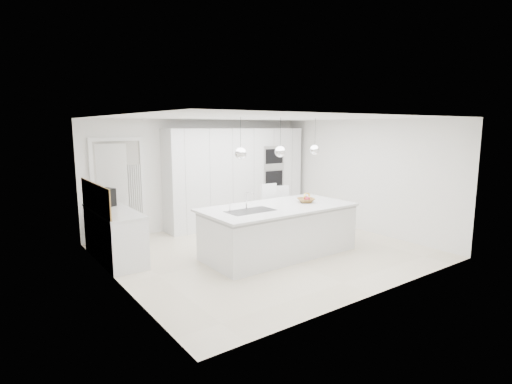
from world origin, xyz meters
TOP-DOWN VIEW (x-y plane):
  - floor at (0.00, 0.00)m, footprint 5.50×5.50m
  - wall_back at (0.00, 2.50)m, footprint 5.50×0.00m
  - wall_left at (-2.75, 0.00)m, footprint 0.00×5.00m
  - ceiling at (0.00, 0.00)m, footprint 5.50×5.50m
  - tall_cabinets at (0.80, 2.20)m, footprint 3.60×0.60m
  - oven_stack at (1.70, 1.89)m, footprint 0.62×0.04m
  - doorway_frame at (-1.95, 2.47)m, footprint 1.11×0.08m
  - hallway_door at (-2.20, 2.42)m, footprint 0.76×0.38m
  - radiator at (-1.63, 2.46)m, footprint 0.32×0.04m
  - left_base_cabinets at (-2.45, 1.20)m, footprint 0.60×1.80m
  - left_worktop at (-2.45, 1.20)m, footprint 0.62×1.82m
  - oak_backsplash at (-2.74, 1.20)m, footprint 0.02×1.80m
  - island_base at (0.10, -0.30)m, footprint 2.80×1.20m
  - island_worktop at (0.10, -0.25)m, footprint 2.84×1.40m
  - island_sink at (-0.55, -0.30)m, footprint 0.84×0.44m
  - island_tap at (-0.50, -0.10)m, footprint 0.02×0.02m
  - pendant_left at (-0.75, -0.30)m, footprint 0.20×0.20m
  - pendant_mid at (0.10, -0.30)m, footprint 0.20×0.20m
  - pendant_right at (0.95, -0.30)m, footprint 0.20×0.20m
  - fruit_bowl at (0.77, -0.28)m, footprint 0.43×0.43m
  - espresso_machine at (-2.43, 1.62)m, footprint 0.29×0.35m
  - bar_stool_left at (0.57, 0.49)m, footprint 0.40×0.55m
  - bar_stool_right at (1.01, 0.63)m, footprint 0.49×0.58m
  - apple_a at (0.75, -0.33)m, footprint 0.08×0.08m
  - apple_b at (0.81, -0.24)m, footprint 0.08×0.08m
  - apple_c at (0.79, -0.31)m, footprint 0.08×0.08m
  - banana_bunch at (0.81, -0.26)m, footprint 0.26×0.18m

SIDE VIEW (x-z plane):
  - floor at x=0.00m, z-range 0.00..0.00m
  - left_base_cabinets at x=-2.45m, z-range 0.00..0.86m
  - island_base at x=0.10m, z-range 0.00..0.86m
  - bar_stool_right at x=1.01m, z-range 0.00..1.07m
  - bar_stool_left at x=0.57m, z-range 0.00..1.16m
  - island_sink at x=-0.55m, z-range 0.73..0.91m
  - radiator at x=-1.63m, z-range 0.15..1.55m
  - left_worktop at x=-2.45m, z-range 0.86..0.90m
  - island_worktop at x=0.10m, z-range 0.86..0.90m
  - fruit_bowl at x=0.77m, z-range 0.90..0.98m
  - apple_c at x=0.79m, z-range 0.93..1.01m
  - apple_b at x=0.81m, z-range 0.93..1.01m
  - apple_a at x=0.75m, z-range 0.93..1.01m
  - hallway_door at x=-2.20m, z-range 0.00..2.00m
  - banana_bunch at x=0.81m, z-range 0.91..1.14m
  - doorway_frame at x=-1.95m, z-range -0.04..2.09m
  - island_tap at x=-0.50m, z-range 0.90..1.20m
  - espresso_machine at x=-2.43m, z-range 0.90..1.23m
  - tall_cabinets at x=0.80m, z-range 0.00..2.30m
  - oak_backsplash at x=-2.74m, z-range 0.90..1.40m
  - wall_back at x=0.00m, z-range -1.50..4.00m
  - wall_left at x=-2.75m, z-range -1.25..3.75m
  - oven_stack at x=1.70m, z-range 0.83..1.88m
  - pendant_left at x=-0.75m, z-range 1.80..2.00m
  - pendant_mid at x=0.10m, z-range 1.80..2.00m
  - pendant_right at x=0.95m, z-range 1.80..2.00m
  - ceiling at x=0.00m, z-range 2.50..2.50m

